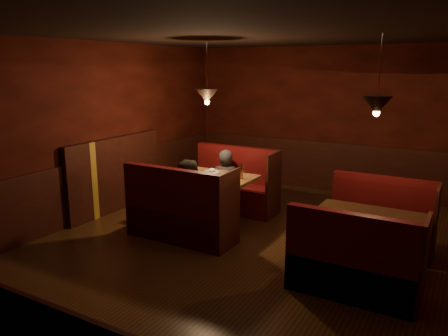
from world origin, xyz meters
The scene contains 9 objects.
room centered at (-0.28, 0.05, 1.05)m, with size 6.02×7.02×2.92m.
main_table centered at (-1.15, 0.63, 0.61)m, with size 1.48×0.90×1.04m.
main_bench_far centered at (-1.13, 1.47, 0.35)m, with size 1.63×0.58×1.11m.
main_bench_near centered at (-1.13, -0.21, 0.35)m, with size 1.63×0.58×1.11m.
second_table centered at (1.44, 0.16, 0.54)m, with size 1.28×0.82×0.72m.
second_bench_far centered at (1.47, 0.92, 0.32)m, with size 1.42×0.53×1.01m.
second_bench_near centered at (1.47, -0.61, 0.32)m, with size 1.42×0.53×1.01m.
diner_a centered at (-1.22, 1.31, 0.73)m, with size 0.53×0.35×1.46m, color #2C2B2F.
diner_b centered at (-1.09, 0.02, 0.75)m, with size 0.73×0.57×1.51m, color black.
Camera 1 is at (2.42, -5.11, 2.47)m, focal length 35.00 mm.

